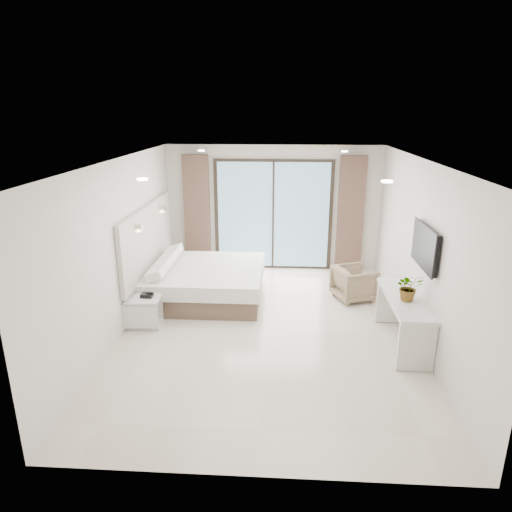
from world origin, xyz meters
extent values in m
plane|color=beige|center=(0.00, 0.00, 0.00)|extent=(6.20, 6.20, 0.00)
cube|color=silver|center=(0.00, 3.10, 1.35)|extent=(4.60, 0.02, 2.70)
cube|color=silver|center=(0.00, -3.10, 1.35)|extent=(4.60, 0.02, 2.70)
cube|color=silver|center=(-2.30, 0.00, 1.35)|extent=(0.02, 6.20, 2.70)
cube|color=silver|center=(2.30, 0.00, 1.35)|extent=(0.02, 6.20, 2.70)
cube|color=white|center=(0.00, 0.00, 2.70)|extent=(4.60, 6.20, 0.02)
cube|color=beige|center=(-2.25, 1.27, 1.15)|extent=(0.08, 3.00, 1.20)
cube|color=black|center=(2.25, -0.34, 1.55)|extent=(0.06, 1.00, 0.58)
cube|color=black|center=(2.21, -0.34, 1.55)|extent=(0.02, 1.04, 0.62)
cube|color=black|center=(0.00, 3.07, 1.20)|extent=(2.56, 0.04, 2.42)
cube|color=#80AECD|center=(0.00, 3.04, 1.20)|extent=(2.40, 0.01, 2.30)
cube|color=brown|center=(-1.65, 2.96, 1.25)|extent=(0.55, 0.14, 2.50)
cube|color=brown|center=(1.65, 2.96, 1.25)|extent=(0.55, 0.14, 2.50)
cylinder|color=white|center=(-1.30, -1.80, 2.68)|extent=(0.12, 0.12, 0.02)
cylinder|color=white|center=(1.30, -1.80, 2.68)|extent=(0.12, 0.12, 0.02)
cylinder|color=white|center=(-1.30, 1.80, 2.68)|extent=(0.12, 0.12, 0.02)
cylinder|color=white|center=(1.30, 1.80, 2.68)|extent=(0.12, 0.12, 0.02)
cube|color=brown|center=(-1.22, 1.27, 0.16)|extent=(2.06, 1.96, 0.33)
cube|color=silver|center=(-1.22, 1.27, 0.46)|extent=(2.14, 2.04, 0.27)
cube|color=white|center=(-1.95, 0.60, 0.67)|extent=(0.28, 0.41, 0.14)
cube|color=white|center=(-1.95, 1.05, 0.67)|extent=(0.28, 0.41, 0.14)
cube|color=white|center=(-1.95, 1.50, 0.67)|extent=(0.28, 0.41, 0.14)
cube|color=white|center=(-1.95, 1.94, 0.67)|extent=(0.28, 0.41, 0.14)
cube|color=silver|center=(-2.02, 0.03, 0.47)|extent=(0.57, 0.48, 0.05)
cube|color=silver|center=(-2.02, 0.03, 0.03)|extent=(0.57, 0.48, 0.05)
cube|color=silver|center=(-2.02, -0.17, 0.25)|extent=(0.54, 0.08, 0.44)
cube|color=silver|center=(-2.02, 0.22, 0.25)|extent=(0.54, 0.08, 0.44)
cube|color=black|center=(-1.96, 0.07, 0.53)|extent=(0.19, 0.15, 0.06)
cube|color=silver|center=(2.04, -0.34, 0.74)|extent=(0.52, 1.66, 0.06)
cube|color=silver|center=(2.04, -1.08, 0.35)|extent=(0.50, 0.06, 0.71)
cube|color=silver|center=(2.04, 0.41, 0.35)|extent=(0.50, 0.06, 0.71)
imported|color=#33662D|center=(2.04, -0.45, 0.93)|extent=(0.39, 0.43, 0.32)
imported|color=#9C8B66|center=(1.56, 1.37, 0.34)|extent=(0.83, 0.85, 0.69)
camera|label=1|loc=(0.23, -6.64, 3.40)|focal=32.00mm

